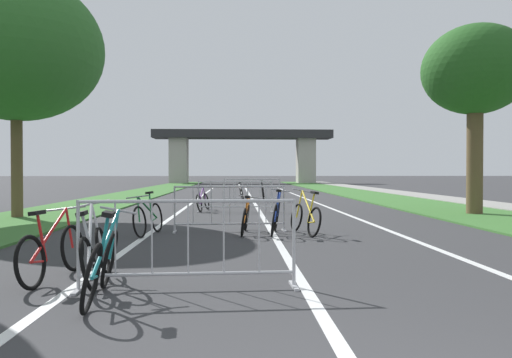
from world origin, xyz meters
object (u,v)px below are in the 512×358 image
Objects in this scene: crowd_barrier_second at (230,209)px; bicycle_silver_8 at (95,253)px; bicycle_black_1 at (263,193)px; bicycle_green_7 at (148,218)px; bicycle_teal_6 at (102,264)px; bicycle_red_0 at (53,252)px; bicycle_orange_2 at (246,218)px; crowd_barrier_third at (235,197)px; bicycle_white_9 at (241,193)px; tree_right_pine_far at (475,72)px; crowd_barrier_nearest at (188,244)px; bicycle_purple_4 at (203,201)px; bicycle_blue_5 at (276,216)px; tree_left_oak_mid at (16,48)px; crowd_barrier_fourth at (252,190)px; bicycle_yellow_3 at (305,218)px.

crowd_barrier_second reaches higher than bicycle_silver_8.
bicycle_black_1 is 12.25m from bicycle_green_7.
bicycle_red_0 is at bearing 125.88° from bicycle_teal_6.
bicycle_orange_2 is at bearing 66.99° from bicycle_red_0.
crowd_barrier_third reaches higher than bicycle_red_0.
bicycle_white_9 is (2.58, 16.09, 0.01)m from bicycle_red_0.
tree_right_pine_far is at bearing 27.02° from crowd_barrier_second.
bicycle_purple_4 is at bearing 93.06° from crowd_barrier_nearest.
bicycle_silver_8 is (-1.72, -10.39, -0.16)m from crowd_barrier_third.
bicycle_blue_5 reaches higher than bicycle_orange_2.
crowd_barrier_nearest is at bearing -91.50° from bicycle_black_1.
bicycle_red_0 is 4.33m from bicycle_green_7.
bicycle_silver_8 reaches higher than bicycle_white_9.
bicycle_red_0 is 1.01× the size of bicycle_blue_5.
crowd_barrier_third is 5.94m from bicycle_blue_5.
tree_right_pine_far is 3.53× the size of bicycle_blue_5.
bicycle_green_7 is at bearing -171.12° from bicycle_orange_2.
tree_left_oak_mid is 11.21m from crowd_barrier_fourth.
crowd_barrier_second is 1.00× the size of crowd_barrier_third.
bicycle_purple_4 is at bearing -85.32° from bicycle_green_7.
bicycle_red_0 reaches higher than bicycle_orange_2.
bicycle_black_1 is at bearing 84.18° from bicycle_red_0.
bicycle_silver_8 is at bearing -98.87° from crowd_barrier_fourth.
crowd_barrier_nearest is 1.52× the size of bicycle_yellow_3.
crowd_barrier_nearest is 1.55× the size of bicycle_orange_2.
bicycle_red_0 is at bearing -114.35° from crowd_barrier_second.
crowd_barrier_third is 1.51× the size of bicycle_blue_5.
bicycle_green_7 is 0.93× the size of bicycle_white_9.
crowd_barrier_nearest reaches higher than bicycle_yellow_3.
crowd_barrier_third is 5.88m from bicycle_white_9.
crowd_barrier_nearest is 1.00× the size of crowd_barrier_fourth.
bicycle_yellow_3 is at bearing -57.59° from bicycle_purple_4.
bicycle_silver_8 is at bearing -95.69° from bicycle_black_1.
crowd_barrier_second is at bearing 85.53° from crowd_barrier_nearest.
bicycle_yellow_3 is 0.96× the size of bicycle_white_9.
crowd_barrier_third is 1.46× the size of bicycle_white_9.
crowd_barrier_fourth is 5.22m from bicycle_purple_4.
tree_left_oak_mid reaches higher than bicycle_purple_4.
bicycle_teal_6 is (-1.29, -5.84, -0.14)m from crowd_barrier_second.
bicycle_purple_4 is at bearing 99.42° from bicycle_yellow_3.
crowd_barrier_nearest is 1.51× the size of bicycle_blue_5.
bicycle_green_7 is at bearing -86.69° from bicycle_purple_4.
bicycle_blue_5 is 5.83m from bicycle_teal_6.
crowd_barrier_second reaches higher than bicycle_green_7.
bicycle_orange_2 is 5.70m from bicycle_teal_6.
crowd_barrier_fourth is 1.56× the size of bicycle_green_7.
tree_right_pine_far is 2.33× the size of crowd_barrier_fourth.
bicycle_yellow_3 is (2.08, 4.84, -0.16)m from crowd_barrier_nearest.
bicycle_black_1 is 11.87m from bicycle_yellow_3.
crowd_barrier_second is 1.57× the size of bicycle_silver_8.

